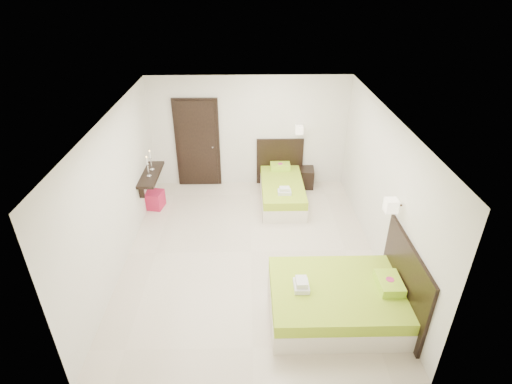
{
  "coord_description": "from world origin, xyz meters",
  "views": [
    {
      "loc": [
        -0.03,
        -5.91,
        4.58
      ],
      "look_at": [
        0.1,
        0.3,
        1.1
      ],
      "focal_mm": 28.0,
      "sensor_mm": 36.0,
      "label": 1
    }
  ],
  "objects_px": {
    "bed_single": "(282,189)",
    "nightstand": "(302,177)",
    "bed_double": "(341,299)",
    "ottoman": "(154,200)"
  },
  "relations": [
    {
      "from": "bed_double",
      "to": "nightstand",
      "type": "distance_m",
      "value": 4.09
    },
    {
      "from": "ottoman",
      "to": "nightstand",
      "type": "bearing_deg",
      "value": 15.29
    },
    {
      "from": "nightstand",
      "to": "bed_double",
      "type": "bearing_deg",
      "value": -84.61
    },
    {
      "from": "bed_single",
      "to": "bed_double",
      "type": "relative_size",
      "value": 0.93
    },
    {
      "from": "bed_double",
      "to": "ottoman",
      "type": "relative_size",
      "value": 5.26
    },
    {
      "from": "nightstand",
      "to": "ottoman",
      "type": "xyz_separation_m",
      "value": [
        -3.35,
        -0.92,
        -0.04
      ]
    },
    {
      "from": "ottoman",
      "to": "bed_single",
      "type": "bearing_deg",
      "value": 5.6
    },
    {
      "from": "nightstand",
      "to": "ottoman",
      "type": "height_order",
      "value": "nightstand"
    },
    {
      "from": "bed_single",
      "to": "bed_double",
      "type": "bearing_deg",
      "value": -79.87
    },
    {
      "from": "bed_single",
      "to": "nightstand",
      "type": "bearing_deg",
      "value": 49.87
    }
  ]
}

